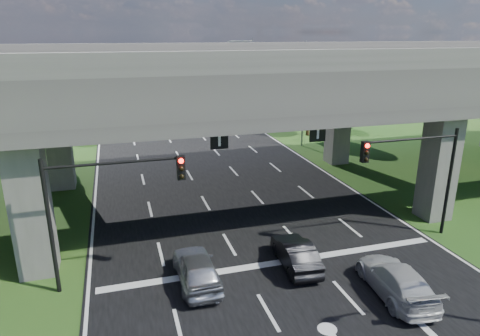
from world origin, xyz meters
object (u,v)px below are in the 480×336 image
signal_right (418,165)px  car_dark (296,253)px  car_white (396,280)px  streetlight_beyond (249,72)px  streetlight_far (300,86)px  car_silver (197,268)px  signal_left (102,197)px

signal_right → car_dark: size_ratio=1.49×
signal_right → car_white: signal_right is taller
streetlight_beyond → car_white: 41.16m
streetlight_far → car_silver: size_ratio=2.33×
signal_left → streetlight_far: size_ratio=0.60×
car_silver → signal_right: bearing=-175.3°
streetlight_far → streetlight_beyond: (0.00, 16.00, 0.00)m
car_silver → streetlight_far: bearing=-124.3°
streetlight_far → car_white: size_ratio=2.13×
car_silver → car_dark: size_ratio=1.07×
streetlight_beyond → car_white: size_ratio=2.13×
car_white → streetlight_beyond: bearing=-92.3°
car_white → car_dark: bearing=-40.2°
streetlight_far → signal_left: bearing=-131.8°
car_dark → car_white: (3.16, -3.36, 0.02)m
streetlight_beyond → car_dark: (-9.42, -37.00, -5.15)m
signal_left → streetlight_far: 26.95m
streetlight_beyond → car_silver: bearing=-111.0°
streetlight_far → car_dark: bearing=-114.2°
signal_left → streetlight_far: bearing=48.2°
streetlight_far → car_dark: 23.59m
signal_left → streetlight_beyond: size_ratio=0.60×
streetlight_beyond → car_dark: size_ratio=2.49×
signal_right → car_white: bearing=-132.9°
car_silver → car_dark: 4.80m
signal_right → streetlight_beyond: bearing=86.4°
signal_right → car_white: 6.82m
signal_right → signal_left: same height
streetlight_far → streetlight_beyond: bearing=90.0°
car_dark → signal_left: bearing=-1.4°
streetlight_beyond → car_silver: size_ratio=2.33×
streetlight_beyond → car_dark: 38.53m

